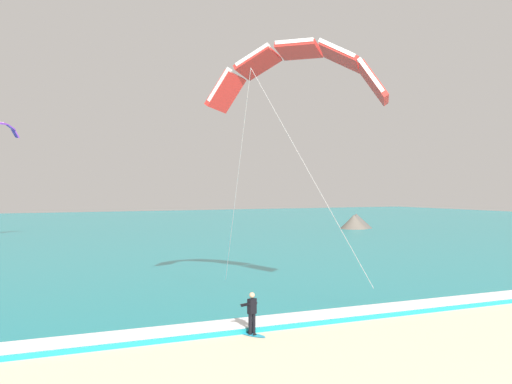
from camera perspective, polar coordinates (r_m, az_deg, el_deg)
The scene contains 7 objects.
sea at distance 84.16m, azimuth -15.58°, elevation -3.45°, with size 200.00×120.00×0.20m, color teal.
surf_foam at distance 28.81m, azimuth 7.39°, elevation -10.78°, with size 200.00×1.74×0.04m, color white.
surfboard at distance 25.40m, azimuth -0.37°, elevation -12.77°, with size 0.88×1.47×0.09m.
kitesurfer at distance 25.22m, azimuth -0.40°, elevation -10.74°, with size 0.63×0.63×1.69m.
kite_primary at distance 30.85m, azimuth 3.75°, elevation 11.10°, with size 7.63×7.53×11.63m.
kite_distant at distance 67.09m, azimuth -22.11°, elevation 5.41°, with size 3.87×2.78×1.52m.
headland_right at distance 86.29m, azimuth 8.98°, elevation -2.69°, with size 5.51×5.41×2.18m.
Camera 1 is at (-15.70, -8.34, 5.85)m, focal length 44.19 mm.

